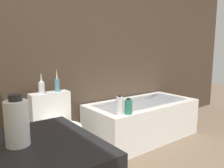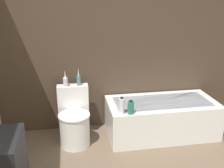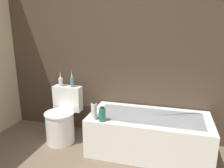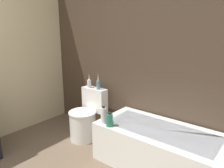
% 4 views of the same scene
% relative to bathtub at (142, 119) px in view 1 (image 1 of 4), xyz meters
% --- Properties ---
extents(wall_back_tiled, '(6.40, 0.06, 2.60)m').
position_rel_bathtub_xyz_m(wall_back_tiled, '(-0.76, 0.41, 1.05)').
color(wall_back_tiled, '#423326').
rests_on(wall_back_tiled, ground_plane).
extents(bathtub, '(1.48, 0.72, 0.49)m').
position_rel_bathtub_xyz_m(bathtub, '(0.00, 0.00, 0.00)').
color(bathtub, white).
rests_on(bathtub, ground).
extents(toilet, '(0.41, 0.54, 0.73)m').
position_rel_bathtub_xyz_m(toilet, '(-1.19, -0.03, 0.05)').
color(toilet, white).
rests_on(toilet, ground).
extents(soap_bottle_glass, '(0.07, 0.07, 0.16)m').
position_rel_bathtub_xyz_m(soap_bottle_glass, '(-1.86, -1.29, 0.70)').
color(soap_bottle_glass, silver).
rests_on(soap_bottle_glass, vanity_counter).
extents(vase_gold, '(0.06, 0.06, 0.22)m').
position_rel_bathtub_xyz_m(vase_gold, '(-1.28, 0.15, 0.56)').
color(vase_gold, silver).
rests_on(vase_gold, toilet).
extents(vase_silver, '(0.05, 0.05, 0.24)m').
position_rel_bathtub_xyz_m(vase_silver, '(-1.11, 0.16, 0.56)').
color(vase_silver, teal).
rests_on(vase_silver, toilet).
extents(shampoo_bottle_tall, '(0.07, 0.07, 0.22)m').
position_rel_bathtub_xyz_m(shampoo_bottle_tall, '(-0.62, -0.28, 0.34)').
color(shampoo_bottle_tall, silver).
rests_on(shampoo_bottle_tall, bathtub).
extents(shampoo_bottle_short, '(0.08, 0.08, 0.17)m').
position_rel_bathtub_xyz_m(shampoo_bottle_short, '(-0.51, -0.30, 0.32)').
color(shampoo_bottle_short, '#267259').
rests_on(shampoo_bottle_short, bathtub).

